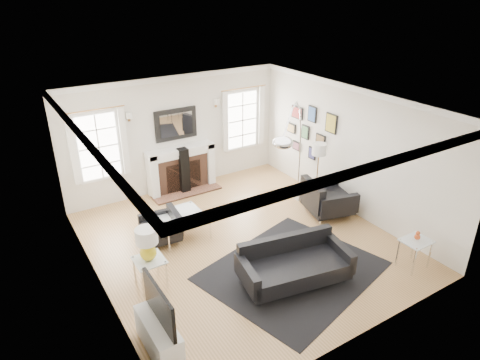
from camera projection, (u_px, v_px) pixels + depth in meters
floor at (242, 242)px, 8.54m from camera, size 6.00×6.00×0.00m
back_wall at (176, 134)px, 10.25m from camera, size 5.50×0.04×2.80m
front_wall at (363, 260)px, 5.64m from camera, size 5.50×0.04×2.80m
left_wall at (93, 218)px, 6.63m from camera, size 0.04×6.00×2.80m
right_wall at (350, 150)px, 9.26m from camera, size 0.04×6.00×2.80m
ceiling at (243, 105)px, 7.35m from camera, size 5.50×6.00×0.02m
crown_molding at (243, 108)px, 7.38m from camera, size 5.50×6.00×0.12m
fireplace at (182, 169)px, 10.46m from camera, size 1.70×0.69×1.11m
mantel_mirror at (176, 124)px, 10.11m from camera, size 1.05×0.07×0.75m
window_left at (99, 147)px, 9.30m from camera, size 1.24×0.15×1.62m
window_right at (242, 120)px, 11.07m from camera, size 1.24×0.15×1.62m
gallery_wall at (310, 129)px, 10.19m from camera, size 0.04×1.73×1.29m
tv_unit at (159, 332)px, 5.93m from camera, size 0.35×1.00×1.09m
area_rug at (293, 271)px, 7.69m from camera, size 3.44×3.09×0.01m
sofa at (293, 264)px, 7.32m from camera, size 2.01×1.19×0.62m
armchair_left at (163, 228)px, 8.46m from camera, size 0.78×0.85×0.53m
armchair_right at (326, 199)px, 9.37m from camera, size 1.14×1.22×0.70m
coffee_table at (180, 218)px, 8.61m from camera, size 0.98×0.98×0.43m
side_table_left at (150, 265)px, 7.15m from camera, size 0.49×0.49×0.54m
nesting_table at (415, 246)px, 7.63m from camera, size 0.51×0.43×0.56m
gourd_lamp at (147, 242)px, 6.96m from camera, size 0.37×0.37×0.59m
orange_vase at (417, 236)px, 7.54m from camera, size 0.11×0.11×0.17m
arc_floor_lamp at (292, 157)px, 8.85m from camera, size 1.87×1.73×2.65m
stick_floor_lamp at (319, 153)px, 9.30m from camera, size 0.31×0.31×1.55m
speaker_tower at (184, 171)px, 10.33m from camera, size 0.23×0.23×1.13m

